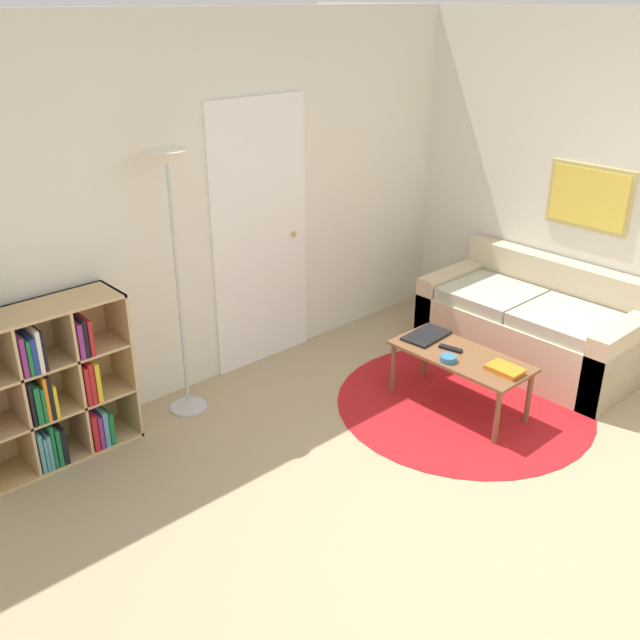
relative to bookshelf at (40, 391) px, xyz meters
name	(u,v)px	position (x,y,z in m)	size (l,w,h in m)	color
ground_plane	(512,540)	(1.50, -2.39, -0.48)	(14.00, 14.00, 0.00)	tan
wall_back	(219,208)	(1.51, 0.21, 0.81)	(7.58, 0.11, 2.60)	silver
wall_right	(559,187)	(3.81, -1.11, 0.82)	(0.08, 5.58, 2.60)	silver
rug	(463,403)	(2.45, -1.35, -0.48)	(1.81, 1.81, 0.01)	#B2191E
bookshelf	(40,391)	(0.00, 0.00, 0.00)	(1.05, 0.34, 1.01)	tan
floor_lamp	(171,204)	(0.96, -0.08, 0.99)	(0.27, 0.27, 1.81)	#B7B7BC
couch	(534,326)	(3.41, -1.28, -0.20)	(0.84, 1.64, 0.77)	#CCB793
coffee_table	(460,361)	(2.37, -1.34, -0.11)	(0.44, 0.98, 0.42)	brown
laptop	(426,336)	(2.41, -1.00, -0.06)	(0.37, 0.24, 0.02)	black
bowl	(448,359)	(2.23, -1.35, -0.05)	(0.11, 0.11, 0.04)	teal
book_stack_on_table	(505,369)	(2.38, -1.69, -0.05)	(0.15, 0.24, 0.04)	orange
remote	(451,349)	(2.38, -1.25, -0.06)	(0.08, 0.17, 0.02)	black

